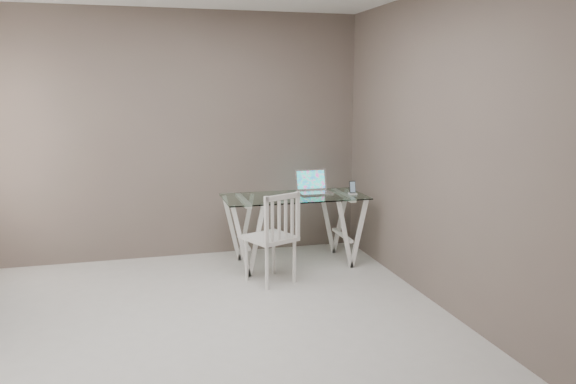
# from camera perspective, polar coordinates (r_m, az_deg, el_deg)

# --- Properties ---
(room) EXTENTS (4.50, 4.52, 2.71)m
(room) POSITION_cam_1_polar(r_m,az_deg,el_deg) (4.04, -9.25, 8.19)
(room) COLOR beige
(room) RESTS_ON ground
(desk) EXTENTS (1.50, 0.70, 0.75)m
(desk) POSITION_cam_1_polar(r_m,az_deg,el_deg) (6.01, 0.63, -3.80)
(desk) COLOR silver
(desk) RESTS_ON ground
(chair) EXTENTS (0.54, 0.54, 0.90)m
(chair) POSITION_cam_1_polar(r_m,az_deg,el_deg) (5.38, -1.34, -4.26)
(chair) COLOR silver
(chair) RESTS_ON ground
(laptop) EXTENTS (0.35, 0.31, 0.24)m
(laptop) POSITION_cam_1_polar(r_m,az_deg,el_deg) (6.13, 2.58, 0.49)
(laptop) COLOR silver
(laptop) RESTS_ON desk
(keyboard) EXTENTS (0.29, 0.13, 0.01)m
(keyboard) POSITION_cam_1_polar(r_m,az_deg,el_deg) (5.84, -0.38, -0.53)
(keyboard) COLOR silver
(keyboard) RESTS_ON desk
(mouse) EXTENTS (0.12, 0.07, 0.04)m
(mouse) POSITION_cam_1_polar(r_m,az_deg,el_deg) (5.75, -0.51, -0.56)
(mouse) COLOR silver
(mouse) RESTS_ON desk
(phone_dock) EXTENTS (0.08, 0.08, 0.14)m
(phone_dock) POSITION_cam_1_polar(r_m,az_deg,el_deg) (6.05, 6.58, 0.12)
(phone_dock) COLOR white
(phone_dock) RESTS_ON desk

